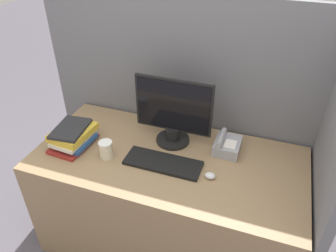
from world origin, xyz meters
name	(u,v)px	position (x,y,z in m)	size (l,w,h in m)	color
cubicle_panel_rear	(188,115)	(0.00, 0.82, 0.82)	(2.04, 0.04, 1.64)	slate
cubicle_panel_right	(321,182)	(0.86, 0.42, 0.82)	(0.04, 0.85, 1.64)	slate
desk	(168,202)	(0.00, 0.39, 0.39)	(1.64, 0.79, 0.77)	#937551
monitor	(173,115)	(-0.03, 0.57, 0.97)	(0.49, 0.21, 0.44)	black
keyboard	(163,163)	(-0.01, 0.33, 0.78)	(0.46, 0.17, 0.02)	black
mouse	(210,176)	(0.28, 0.30, 0.79)	(0.06, 0.05, 0.03)	silver
coffee_cup	(106,150)	(-0.35, 0.28, 0.83)	(0.08, 0.08, 0.11)	beige
book_stack	(73,136)	(-0.61, 0.32, 0.84)	(0.24, 0.31, 0.13)	maroon
desk_telephone	(227,145)	(0.32, 0.58, 0.81)	(0.15, 0.19, 0.11)	#99999E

